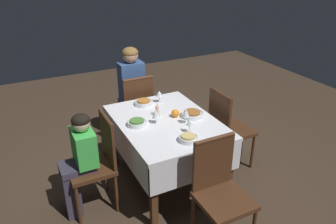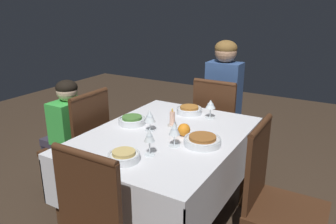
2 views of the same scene
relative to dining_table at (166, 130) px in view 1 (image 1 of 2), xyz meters
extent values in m
plane|color=#3D2D21|center=(0.00, 0.00, -0.64)|extent=(8.00, 8.00, 0.00)
cube|color=silver|center=(0.00, 0.00, 0.09)|extent=(1.26, 0.94, 0.04)
cube|color=silver|center=(0.00, 0.46, -0.08)|extent=(1.26, 0.01, 0.29)
cube|color=silver|center=(0.00, -0.46, -0.08)|extent=(1.26, 0.01, 0.29)
cube|color=silver|center=(0.62, 0.00, -0.08)|extent=(0.01, 0.94, 0.29)
cube|color=silver|center=(-0.62, 0.00, -0.08)|extent=(0.01, 0.94, 0.29)
cube|color=#4C2D19|center=(0.56, 0.40, -0.28)|extent=(0.06, 0.06, 0.71)
cube|color=#4C2D19|center=(-0.56, 0.40, -0.28)|extent=(0.06, 0.06, 0.71)
cube|color=#4C2D19|center=(0.56, -0.40, -0.28)|extent=(0.06, 0.06, 0.71)
cube|color=#4C2D19|center=(-0.56, -0.40, -0.28)|extent=(0.06, 0.06, 0.71)
cube|color=#472816|center=(0.97, -0.02, -0.19)|extent=(0.41, 0.41, 0.04)
cube|color=#472816|center=(0.78, -0.02, 0.06)|extent=(0.03, 0.38, 0.46)
cylinder|color=#472816|center=(0.78, -0.02, 0.29)|extent=(0.04, 0.37, 0.04)
cylinder|color=#472816|center=(1.15, -0.19, -0.42)|extent=(0.03, 0.03, 0.43)
cylinder|color=#472816|center=(1.15, 0.16, -0.42)|extent=(0.03, 0.03, 0.43)
cylinder|color=#472816|center=(0.79, -0.19, -0.42)|extent=(0.03, 0.03, 0.43)
cylinder|color=#472816|center=(0.79, 0.16, -0.42)|extent=(0.03, 0.03, 0.43)
cube|color=#472816|center=(-0.04, 0.81, -0.19)|extent=(0.41, 0.41, 0.04)
cube|color=#472816|center=(-0.04, 0.62, 0.06)|extent=(0.38, 0.03, 0.46)
cylinder|color=#472816|center=(-0.04, 0.62, 0.29)|extent=(0.37, 0.04, 0.04)
cylinder|color=#472816|center=(0.14, 0.99, -0.42)|extent=(0.03, 0.03, 0.43)
cylinder|color=#472816|center=(-0.22, 0.99, -0.42)|extent=(0.03, 0.03, 0.43)
cylinder|color=#472816|center=(0.14, 0.63, -0.42)|extent=(0.03, 0.03, 0.43)
cylinder|color=#472816|center=(-0.22, 0.63, -0.42)|extent=(0.03, 0.03, 0.43)
cube|color=#472816|center=(-0.04, -0.81, -0.19)|extent=(0.41, 0.41, 0.04)
cube|color=#472816|center=(-0.04, -0.62, 0.06)|extent=(0.38, 0.03, 0.46)
cylinder|color=#472816|center=(-0.04, -0.62, 0.29)|extent=(0.37, 0.04, 0.04)
cylinder|color=#472816|center=(-0.22, -0.99, -0.42)|extent=(0.03, 0.03, 0.43)
cylinder|color=#472816|center=(0.14, -0.99, -0.42)|extent=(0.03, 0.03, 0.43)
cylinder|color=#472816|center=(-0.22, -0.63, -0.42)|extent=(0.03, 0.03, 0.43)
cylinder|color=#472816|center=(0.14, -0.63, -0.42)|extent=(0.03, 0.03, 0.43)
cube|color=#472816|center=(-0.97, -0.04, -0.19)|extent=(0.41, 0.41, 0.04)
cube|color=#472816|center=(-0.78, -0.04, 0.06)|extent=(0.03, 0.38, 0.46)
cylinder|color=#472816|center=(-0.78, -0.04, 0.29)|extent=(0.04, 0.37, 0.04)
cylinder|color=#472816|center=(-0.79, 0.13, -0.42)|extent=(0.03, 0.03, 0.43)
cylinder|color=#472816|center=(-0.79, -0.22, -0.42)|extent=(0.03, 0.03, 0.43)
cube|color=#383342|center=(1.17, -0.02, -0.40)|extent=(0.14, 0.22, 0.47)
cube|color=#383342|center=(1.08, -0.02, -0.14)|extent=(0.31, 0.24, 0.06)
cube|color=#38568E|center=(1.00, -0.02, 0.16)|extent=(0.18, 0.30, 0.54)
sphere|color=tan|center=(1.00, -0.02, 0.52)|extent=(0.19, 0.19, 0.19)
ellipsoid|color=brown|center=(1.00, -0.02, 0.55)|extent=(0.19, 0.19, 0.13)
cube|color=#383342|center=(-0.04, 1.01, -0.40)|extent=(0.22, 0.14, 0.47)
cube|color=#383342|center=(-0.04, 0.93, -0.14)|extent=(0.24, 0.31, 0.06)
cube|color=green|center=(-0.04, 0.84, 0.05)|extent=(0.30, 0.18, 0.32)
sphere|color=beige|center=(-0.04, 0.84, 0.29)|extent=(0.16, 0.16, 0.16)
ellipsoid|color=black|center=(-0.04, 0.84, 0.32)|extent=(0.16, 0.16, 0.11)
cylinder|color=silver|center=(0.45, 0.05, 0.12)|extent=(0.20, 0.20, 0.04)
torus|color=silver|center=(0.45, 0.05, 0.14)|extent=(0.19, 0.19, 0.01)
cylinder|color=#B2702D|center=(0.45, 0.05, 0.15)|extent=(0.14, 0.14, 0.02)
cylinder|color=white|center=(0.43, -0.13, 0.11)|extent=(0.07, 0.07, 0.00)
cylinder|color=white|center=(0.43, -0.13, 0.14)|extent=(0.01, 0.01, 0.07)
cone|color=white|center=(0.43, -0.13, 0.21)|extent=(0.07, 0.07, 0.06)
cylinder|color=white|center=(0.43, -0.13, 0.20)|extent=(0.04, 0.04, 0.03)
cylinder|color=silver|center=(0.04, 0.30, 0.12)|extent=(0.19, 0.19, 0.04)
torus|color=silver|center=(0.04, 0.30, 0.14)|extent=(0.19, 0.19, 0.01)
cylinder|color=#4C7F38|center=(0.04, 0.30, 0.15)|extent=(0.14, 0.14, 0.02)
cylinder|color=white|center=(-0.01, 0.12, 0.11)|extent=(0.06, 0.06, 0.00)
cylinder|color=white|center=(-0.01, 0.12, 0.14)|extent=(0.01, 0.01, 0.06)
cone|color=white|center=(-0.01, 0.12, 0.21)|extent=(0.07, 0.07, 0.08)
cylinder|color=white|center=(-0.01, 0.12, 0.19)|extent=(0.04, 0.04, 0.04)
cylinder|color=silver|center=(-0.04, -0.28, 0.12)|extent=(0.23, 0.23, 0.04)
torus|color=silver|center=(-0.04, -0.28, 0.14)|extent=(0.22, 0.22, 0.01)
cylinder|color=#995B28|center=(-0.04, -0.28, 0.15)|extent=(0.16, 0.16, 0.02)
cylinder|color=white|center=(-0.14, -0.14, 0.11)|extent=(0.07, 0.07, 0.00)
cylinder|color=white|center=(-0.14, -0.14, 0.14)|extent=(0.01, 0.01, 0.07)
cone|color=white|center=(-0.14, -0.14, 0.22)|extent=(0.07, 0.07, 0.08)
cylinder|color=white|center=(-0.14, -0.14, 0.20)|extent=(0.04, 0.04, 0.04)
cylinder|color=silver|center=(-0.44, 0.00, 0.12)|extent=(0.18, 0.18, 0.04)
torus|color=silver|center=(-0.44, 0.00, 0.14)|extent=(0.17, 0.17, 0.01)
cylinder|color=tan|center=(-0.44, 0.00, 0.15)|extent=(0.13, 0.13, 0.02)
cylinder|color=white|center=(-0.32, -0.08, 0.11)|extent=(0.06, 0.06, 0.00)
cylinder|color=white|center=(-0.32, -0.08, 0.15)|extent=(0.01, 0.01, 0.08)
cone|color=white|center=(-0.32, -0.08, 0.22)|extent=(0.06, 0.06, 0.07)
cylinder|color=white|center=(-0.32, -0.08, 0.21)|extent=(0.04, 0.04, 0.03)
cylinder|color=beige|center=(0.14, 0.03, 0.11)|extent=(0.07, 0.07, 0.01)
cylinder|color=beige|center=(0.14, 0.03, 0.16)|extent=(0.04, 0.04, 0.09)
ellipsoid|color=#F9C64C|center=(0.14, 0.03, 0.22)|extent=(0.01, 0.01, 0.03)
sphere|color=orange|center=(0.03, -0.12, 0.14)|extent=(0.08, 0.08, 0.08)
camera|label=1|loc=(-2.61, 1.29, 1.61)|focal=35.00mm
camera|label=2|loc=(-1.71, -1.01, 0.92)|focal=35.00mm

